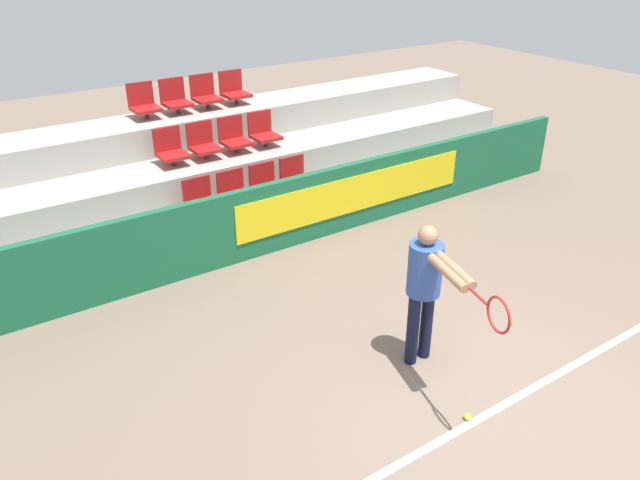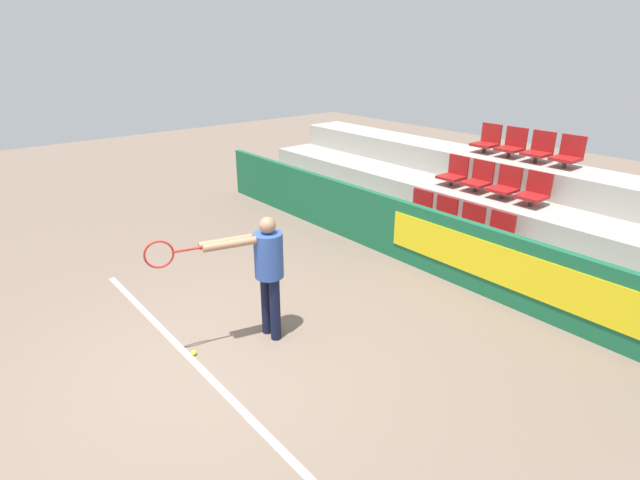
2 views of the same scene
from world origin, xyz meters
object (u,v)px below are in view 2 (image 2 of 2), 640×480
stadium_chair_10 (539,149)px  stadium_chair_4 (454,173)px  stadium_chair_1 (442,215)px  tennis_ball (194,353)px  stadium_chair_2 (468,224)px  stadium_chair_3 (497,233)px  stadium_chair_9 (512,145)px  stadium_chair_8 (487,140)px  stadium_chair_7 (535,191)px  stadium_chair_5 (479,178)px  tennis_player (263,265)px  stadium_chair_11 (568,154)px  stadium_chair_0 (418,208)px  stadium_chair_6 (505,185)px

stadium_chair_10 → stadium_chair_4: bearing=-137.3°
stadium_chair_1 → tennis_ball: size_ratio=8.14×
stadium_chair_2 → stadium_chair_3: bearing=0.0°
stadium_chair_9 → stadium_chair_10: size_ratio=1.00×
stadium_chair_2 → stadium_chair_8: size_ratio=1.00×
stadium_chair_7 → tennis_ball: size_ratio=8.14×
stadium_chair_5 → stadium_chair_10: stadium_chair_10 is taller
stadium_chair_4 → stadium_chair_9: (0.53, 0.97, 0.48)m
stadium_chair_2 → stadium_chair_10: size_ratio=1.00×
stadium_chair_2 → stadium_chair_10: (0.00, 1.94, 0.96)m
stadium_chair_2 → tennis_ball: size_ratio=8.14×
stadium_chair_3 → tennis_ball: (-1.02, -4.67, -0.68)m
stadium_chair_7 → tennis_player: (-0.81, -4.74, -0.20)m
stadium_chair_3 → tennis_ball: stadium_chair_3 is taller
stadium_chair_11 → stadium_chair_3: bearing=-90.0°
stadium_chair_0 → tennis_player: bearing=-78.5°
stadium_chair_2 → stadium_chair_3: (0.53, 0.00, 0.00)m
stadium_chair_7 → stadium_chair_9: 1.51m
tennis_player → stadium_chair_0: bearing=116.1°
stadium_chair_0 → stadium_chair_10: size_ratio=1.00×
stadium_chair_1 → stadium_chair_2: size_ratio=1.00×
stadium_chair_9 → stadium_chair_6: bearing=-61.5°
stadium_chair_1 → stadium_chair_8: size_ratio=1.00×
stadium_chair_10 → tennis_player: size_ratio=0.34×
stadium_chair_10 → stadium_chair_8: bearing=180.0°
tennis_ball → stadium_chair_2: bearing=83.9°
stadium_chair_7 → stadium_chair_8: 1.91m
stadium_chair_2 → stadium_chair_5: 1.20m
stadium_chair_10 → stadium_chair_1: bearing=-105.2°
stadium_chair_3 → stadium_chair_8: stadium_chair_8 is taller
tennis_player → stadium_chair_5: bearing=107.5°
stadium_chair_0 → stadium_chair_6: size_ratio=1.00×
tennis_player → stadium_chair_2: bearing=100.3°
stadium_chair_3 → stadium_chair_7: size_ratio=1.00×
stadium_chair_7 → stadium_chair_1: bearing=-137.3°
stadium_chair_4 → stadium_chair_10: bearing=42.7°
stadium_chair_0 → stadium_chair_10: bearing=61.5°
stadium_chair_2 → stadium_chair_9: 2.22m
stadium_chair_9 → stadium_chair_10: (0.53, 0.00, 0.00)m
stadium_chair_8 → stadium_chair_5: bearing=-61.5°
stadium_chair_10 → tennis_ball: size_ratio=8.14×
stadium_chair_6 → tennis_ball: bearing=-95.0°
stadium_chair_5 → stadium_chair_9: bearing=90.0°
tennis_player → tennis_ball: tennis_player is taller
stadium_chair_8 → tennis_player: 5.80m
stadium_chair_6 → stadium_chair_4: bearing=180.0°
tennis_ball → stadium_chair_5: bearing=90.3°
tennis_player → stadium_chair_8: bearing=112.2°
tennis_player → tennis_ball: bearing=-88.8°
stadium_chair_1 → stadium_chair_8: 2.22m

